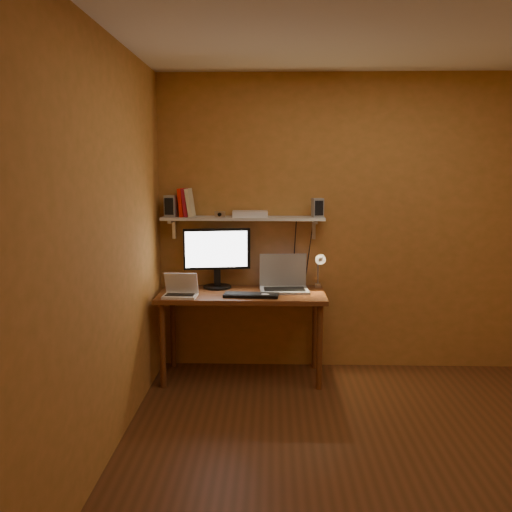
{
  "coord_description": "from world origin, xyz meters",
  "views": [
    {
      "loc": [
        -0.7,
        -3.19,
        1.77
      ],
      "look_at": [
        -0.83,
        1.18,
        1.08
      ],
      "focal_mm": 38.0,
      "sensor_mm": 36.0,
      "label": 1
    }
  ],
  "objects_px": {
    "wall_shelf": "(243,219)",
    "router": "(250,214)",
    "keyboard": "(251,295)",
    "shelf_camera": "(220,214)",
    "laptop": "(284,281)",
    "desk": "(242,302)",
    "monitor": "(217,255)",
    "mouse": "(265,295)",
    "netbook": "(181,290)",
    "speaker_right": "(318,208)",
    "speaker_left": "(172,206)",
    "desk_lamp": "(319,266)"
  },
  "relations": [
    {
      "from": "router",
      "to": "desk",
      "type": "bearing_deg",
      "value": -106.85
    },
    {
      "from": "wall_shelf",
      "to": "router",
      "type": "xyz_separation_m",
      "value": [
        0.06,
        0.01,
        0.04
      ]
    },
    {
      "from": "laptop",
      "to": "shelf_camera",
      "type": "relative_size",
      "value": 4.72
    },
    {
      "from": "router",
      "to": "laptop",
      "type": "bearing_deg",
      "value": -16.65
    },
    {
      "from": "desk",
      "to": "mouse",
      "type": "relative_size",
      "value": 15.33
    },
    {
      "from": "wall_shelf",
      "to": "keyboard",
      "type": "bearing_deg",
      "value": -76.28
    },
    {
      "from": "mouse",
      "to": "speaker_right",
      "type": "distance_m",
      "value": 0.89
    },
    {
      "from": "wall_shelf",
      "to": "mouse",
      "type": "bearing_deg",
      "value": -61.97
    },
    {
      "from": "speaker_left",
      "to": "router",
      "type": "height_order",
      "value": "speaker_left"
    },
    {
      "from": "wall_shelf",
      "to": "speaker_left",
      "type": "bearing_deg",
      "value": -179.56
    },
    {
      "from": "netbook",
      "to": "laptop",
      "type": "bearing_deg",
      "value": 20.43
    },
    {
      "from": "mouse",
      "to": "shelf_camera",
      "type": "height_order",
      "value": "shelf_camera"
    },
    {
      "from": "monitor",
      "to": "speaker_right",
      "type": "distance_m",
      "value": 0.96
    },
    {
      "from": "desk",
      "to": "speaker_right",
      "type": "relative_size",
      "value": 8.71
    },
    {
      "from": "netbook",
      "to": "keyboard",
      "type": "bearing_deg",
      "value": 3.93
    },
    {
      "from": "desk_lamp",
      "to": "speaker_right",
      "type": "xyz_separation_m",
      "value": [
        -0.02,
        0.06,
        0.5
      ]
    },
    {
      "from": "shelf_camera",
      "to": "monitor",
      "type": "bearing_deg",
      "value": 121.6
    },
    {
      "from": "desk",
      "to": "router",
      "type": "bearing_deg",
      "value": 73.15
    },
    {
      "from": "mouse",
      "to": "router",
      "type": "bearing_deg",
      "value": 124.45
    },
    {
      "from": "shelf_camera",
      "to": "router",
      "type": "xyz_separation_m",
      "value": [
        0.25,
        0.08,
        -0.0
      ]
    },
    {
      "from": "mouse",
      "to": "router",
      "type": "distance_m",
      "value": 0.75
    },
    {
      "from": "desk_lamp",
      "to": "mouse",
      "type": "bearing_deg",
      "value": -146.87
    },
    {
      "from": "mouse",
      "to": "desk",
      "type": "bearing_deg",
      "value": 152.77
    },
    {
      "from": "desk_lamp",
      "to": "speaker_left",
      "type": "distance_m",
      "value": 1.37
    },
    {
      "from": "monitor",
      "to": "laptop",
      "type": "relative_size",
      "value": 1.35
    },
    {
      "from": "laptop",
      "to": "netbook",
      "type": "height_order",
      "value": "laptop"
    },
    {
      "from": "keyboard",
      "to": "router",
      "type": "distance_m",
      "value": 0.73
    },
    {
      "from": "speaker_left",
      "to": "speaker_right",
      "type": "distance_m",
      "value": 1.25
    },
    {
      "from": "router",
      "to": "speaker_left",
      "type": "bearing_deg",
      "value": -179.03
    },
    {
      "from": "netbook",
      "to": "speaker_right",
      "type": "height_order",
      "value": "speaker_right"
    },
    {
      "from": "keyboard",
      "to": "desk_lamp",
      "type": "height_order",
      "value": "desk_lamp"
    },
    {
      "from": "netbook",
      "to": "speaker_right",
      "type": "xyz_separation_m",
      "value": [
        1.13,
        0.34,
        0.65
      ]
    },
    {
      "from": "desk",
      "to": "monitor",
      "type": "xyz_separation_m",
      "value": [
        -0.23,
        0.17,
        0.38
      ]
    },
    {
      "from": "monitor",
      "to": "netbook",
      "type": "relative_size",
      "value": 2.07
    },
    {
      "from": "wall_shelf",
      "to": "keyboard",
      "type": "height_order",
      "value": "wall_shelf"
    },
    {
      "from": "speaker_right",
      "to": "speaker_left",
      "type": "bearing_deg",
      "value": 168.73
    },
    {
      "from": "monitor",
      "to": "netbook",
      "type": "distance_m",
      "value": 0.49
    },
    {
      "from": "wall_shelf",
      "to": "shelf_camera",
      "type": "xyz_separation_m",
      "value": [
        -0.19,
        -0.08,
        0.04
      ]
    },
    {
      "from": "speaker_right",
      "to": "netbook",
      "type": "bearing_deg",
      "value": -174.18
    },
    {
      "from": "speaker_right",
      "to": "shelf_camera",
      "type": "bearing_deg",
      "value": 173.59
    },
    {
      "from": "mouse",
      "to": "router",
      "type": "relative_size",
      "value": 0.3
    },
    {
      "from": "speaker_left",
      "to": "shelf_camera",
      "type": "bearing_deg",
      "value": 7.84
    },
    {
      "from": "keyboard",
      "to": "shelf_camera",
      "type": "xyz_separation_m",
      "value": [
        -0.27,
        0.26,
        0.64
      ]
    },
    {
      "from": "wall_shelf",
      "to": "netbook",
      "type": "distance_m",
      "value": 0.82
    },
    {
      "from": "wall_shelf",
      "to": "laptop",
      "type": "xyz_separation_m",
      "value": [
        0.35,
        -0.08,
        -0.53
      ]
    },
    {
      "from": "monitor",
      "to": "mouse",
      "type": "distance_m",
      "value": 0.62
    },
    {
      "from": "keyboard",
      "to": "speaker_right",
      "type": "distance_m",
      "value": 0.95
    },
    {
      "from": "desk",
      "to": "monitor",
      "type": "distance_m",
      "value": 0.48
    },
    {
      "from": "monitor",
      "to": "router",
      "type": "distance_m",
      "value": 0.46
    },
    {
      "from": "netbook",
      "to": "desk_lamp",
      "type": "bearing_deg",
      "value": 16.48
    }
  ]
}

